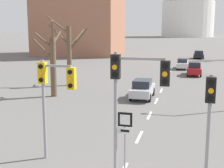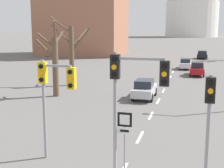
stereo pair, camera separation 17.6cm
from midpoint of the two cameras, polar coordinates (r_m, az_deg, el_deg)
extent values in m
cube|color=silver|center=(17.74, 5.42, -9.63)|extent=(0.16, 2.00, 0.01)
cube|color=silver|center=(21.98, 7.36, -5.73)|extent=(0.16, 2.00, 0.01)
cube|color=silver|center=(26.31, 8.65, -3.09)|extent=(0.16, 2.00, 0.01)
cube|color=silver|center=(30.69, 9.57, -1.21)|extent=(0.16, 2.00, 0.01)
cube|color=silver|center=(35.10, 10.25, 0.21)|extent=(0.16, 2.00, 0.01)
cube|color=silver|center=(39.52, 10.79, 1.31)|extent=(0.16, 2.00, 0.01)
cube|color=silver|center=(43.97, 11.21, 2.19)|extent=(0.16, 2.00, 0.01)
cube|color=silver|center=(48.42, 11.56, 2.90)|extent=(0.16, 2.00, 0.01)
cylinder|color=gray|center=(12.58, 0.97, -5.76)|extent=(0.14, 0.14, 5.11)
cube|color=black|center=(12.18, 0.99, 3.20)|extent=(0.36, 0.28, 0.96)
cylinder|color=black|center=(11.98, 0.80, 4.51)|extent=(0.20, 0.06, 0.20)
cylinder|color=orange|center=(12.02, 0.80, 3.10)|extent=(0.20, 0.06, 0.20)
cylinder|color=black|center=(12.06, 0.80, 1.70)|extent=(0.20, 0.06, 0.20)
cube|color=gray|center=(11.95, 5.49, 4.61)|extent=(1.92, 0.10, 0.10)
cube|color=black|center=(11.90, 10.02, 1.90)|extent=(0.36, 0.28, 0.96)
cylinder|color=black|center=(11.69, 9.99, 3.23)|extent=(0.20, 0.06, 0.20)
cylinder|color=orange|center=(11.73, 9.95, 1.79)|extent=(0.20, 0.06, 0.20)
cylinder|color=black|center=(11.78, 9.90, 0.36)|extent=(0.20, 0.06, 0.20)
cylinder|color=gray|center=(14.63, -11.94, -4.67)|extent=(0.14, 0.14, 4.62)
cube|color=yellow|center=(14.29, -12.20, 2.05)|extent=(0.36, 0.28, 0.96)
cylinder|color=black|center=(14.11, -12.55, 3.15)|extent=(0.20, 0.06, 0.20)
cylinder|color=orange|center=(14.14, -12.51, 1.95)|extent=(0.20, 0.06, 0.20)
cylinder|color=black|center=(14.19, -12.46, 0.76)|extent=(0.20, 0.06, 0.20)
cube|color=gray|center=(13.95, -9.73, 3.30)|extent=(1.37, 0.10, 0.10)
cube|color=yellow|center=(13.76, -7.05, 1.05)|extent=(0.36, 0.28, 0.96)
cylinder|color=black|center=(13.56, -7.35, 2.18)|extent=(0.20, 0.06, 0.20)
cylinder|color=orange|center=(13.60, -7.32, 0.93)|extent=(0.20, 0.06, 0.20)
cylinder|color=black|center=(13.66, -7.29, -0.30)|extent=(0.20, 0.06, 0.20)
cylinder|color=gray|center=(12.46, 17.53, -8.26)|extent=(0.14, 0.14, 4.34)
cube|color=black|center=(12.06, 17.93, -1.07)|extent=(0.36, 0.28, 0.96)
cylinder|color=black|center=(11.84, 18.05, 0.18)|extent=(0.20, 0.06, 0.20)
cylinder|color=orange|center=(11.89, 17.97, -1.23)|extent=(0.20, 0.06, 0.20)
cylinder|color=black|center=(11.95, 17.89, -2.63)|extent=(0.20, 0.06, 0.20)
cylinder|color=gray|center=(13.16, 2.71, -10.61)|extent=(0.07, 0.07, 2.67)
cube|color=black|center=(12.83, 2.73, -6.52)|extent=(0.60, 0.03, 0.60)
cube|color=white|center=(12.81, 2.71, -6.54)|extent=(0.42, 0.01, 0.42)
cube|color=white|center=(12.97, 2.71, -8.55)|extent=(0.60, 0.03, 0.28)
cube|color=black|center=(12.96, 2.70, -8.57)|extent=(0.36, 0.01, 0.10)
cube|color=black|center=(64.13, 16.22, 5.02)|extent=(1.89, 3.98, 0.63)
cube|color=#1E232D|center=(63.88, 16.25, 5.58)|extent=(1.61, 1.91, 0.66)
cylinder|color=black|center=(65.37, 15.40, 4.87)|extent=(0.18, 0.62, 0.62)
cylinder|color=black|center=(65.41, 16.97, 4.80)|extent=(0.18, 0.62, 0.62)
cylinder|color=black|center=(62.91, 15.41, 4.67)|extent=(0.18, 0.62, 0.62)
cylinder|color=black|center=(62.96, 17.05, 4.60)|extent=(0.18, 0.62, 0.62)
cube|color=maroon|center=(41.36, 15.42, 2.49)|extent=(1.70, 4.29, 0.70)
cube|color=#1E232D|center=(41.06, 15.46, 3.42)|extent=(1.44, 2.06, 0.69)
cylinder|color=black|center=(42.72, 14.31, 2.31)|extent=(0.18, 0.71, 0.71)
cylinder|color=black|center=(42.74, 16.45, 2.21)|extent=(0.18, 0.71, 0.71)
cylinder|color=black|center=(40.09, 14.27, 1.80)|extent=(0.18, 0.71, 0.71)
cylinder|color=black|center=(40.11, 16.54, 1.70)|extent=(0.18, 0.71, 0.71)
cube|color=#B7B7BC|center=(27.13, 6.16, -1.16)|extent=(1.68, 4.18, 0.66)
cube|color=#1E232D|center=(26.81, 6.12, 0.11)|extent=(1.43, 2.01, 0.63)
cylinder|color=black|center=(28.57, 4.98, -1.23)|extent=(0.18, 0.71, 0.71)
cylinder|color=black|center=(28.35, 8.12, -1.39)|extent=(0.18, 0.71, 0.71)
cylinder|color=black|center=(26.08, 4.00, -2.33)|extent=(0.18, 0.71, 0.71)
cylinder|color=black|center=(25.84, 7.44, -2.51)|extent=(0.18, 0.71, 0.71)
cube|color=silver|center=(47.57, 13.39, 3.49)|extent=(1.62, 4.33, 0.68)
cube|color=#1E232D|center=(47.29, 13.41, 4.21)|extent=(1.38, 2.08, 0.57)
cylinder|color=black|center=(48.97, 12.53, 3.31)|extent=(0.18, 0.63, 0.63)
cylinder|color=black|center=(48.93, 14.31, 3.23)|extent=(0.18, 0.63, 0.63)
cylinder|color=black|center=(46.30, 12.38, 2.93)|extent=(0.18, 0.63, 0.63)
cylinder|color=black|center=(46.27, 14.26, 2.84)|extent=(0.18, 0.63, 0.63)
cylinder|color=brown|center=(27.89, -10.13, 3.07)|extent=(0.53, 0.53, 5.23)
cylinder|color=brown|center=(28.17, -11.88, 6.25)|extent=(1.94, 0.27, 1.80)
cylinder|color=brown|center=(26.84, -10.25, 9.02)|extent=(0.89, 1.69, 2.27)
cylinder|color=brown|center=(28.27, -9.51, 8.32)|extent=(0.36, 1.49, 1.28)
cylinder|color=brown|center=(27.80, -11.80, 7.80)|extent=(1.52, 0.70, 1.43)
cylinder|color=brown|center=(32.98, -7.24, 5.08)|extent=(0.51, 0.51, 6.20)
cylinder|color=brown|center=(33.34, -5.54, 8.35)|extent=(1.46, 1.89, 1.61)
cylinder|color=brown|center=(33.02, -5.61, 8.02)|extent=(1.80, 1.20, 2.48)
cylinder|color=brown|center=(33.36, -9.28, 10.67)|extent=(2.51, 0.28, 1.83)
cylinder|color=brown|center=(33.22, -9.08, 8.90)|extent=(2.26, 0.30, 2.12)
cylinder|color=brown|center=(33.78, -5.78, 8.44)|extent=(0.90, 2.51, 1.90)
cylinder|color=silver|center=(220.06, 14.38, 11.36)|extent=(34.47, 34.47, 22.98)
cube|color=#9E664C|center=(71.83, -5.31, 13.93)|extent=(18.00, 14.00, 21.38)
camera|label=1|loc=(0.09, -89.63, 0.07)|focal=50.00mm
camera|label=2|loc=(0.09, 90.37, -0.07)|focal=50.00mm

